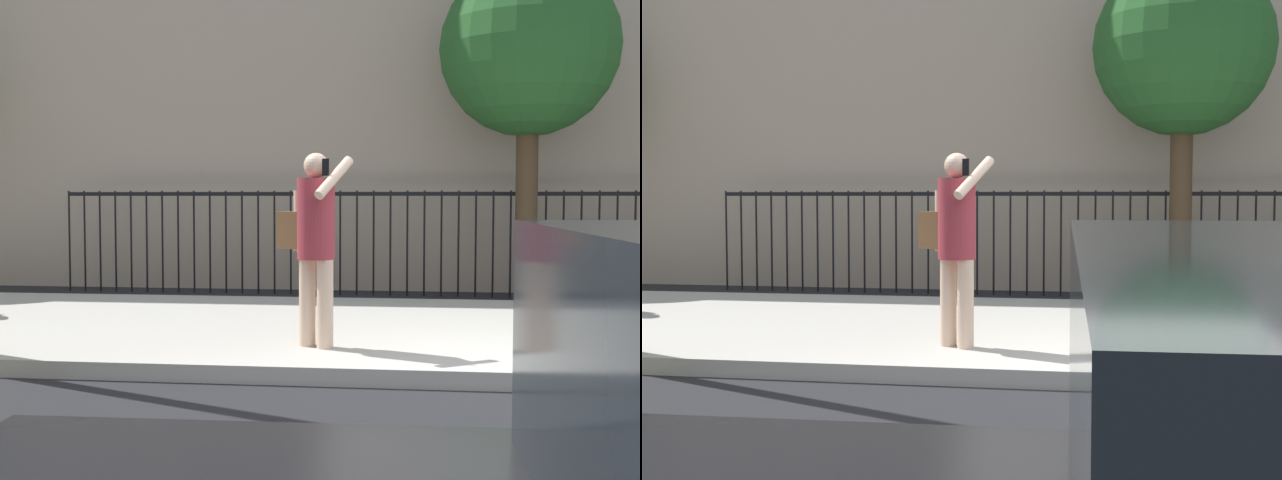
% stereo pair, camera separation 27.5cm
% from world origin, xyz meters
% --- Properties ---
extents(ground_plane, '(60.00, 60.00, 0.00)m').
position_xyz_m(ground_plane, '(0.00, 0.00, 0.00)').
color(ground_plane, black).
extents(sidewalk, '(28.00, 4.40, 0.15)m').
position_xyz_m(sidewalk, '(0.00, 2.20, 0.07)').
color(sidewalk, '#B2ADA3').
rests_on(sidewalk, ground).
extents(building_facade, '(28.00, 4.00, 9.60)m').
position_xyz_m(building_facade, '(0.00, 8.50, 4.80)').
color(building_facade, tan).
rests_on(building_facade, ground).
extents(iron_fence, '(12.03, 0.04, 1.60)m').
position_xyz_m(iron_fence, '(0.00, 5.90, 1.02)').
color(iron_fence, black).
rests_on(iron_fence, ground).
extents(pedestrian_on_phone, '(0.72, 0.61, 1.75)m').
position_xyz_m(pedestrian_on_phone, '(-1.43, 0.89, 1.17)').
color(pedestrian_on_phone, beige).
rests_on(pedestrian_on_phone, sidewalk).
extents(street_tree_near, '(2.50, 2.50, 4.85)m').
position_xyz_m(street_tree_near, '(1.05, 5.40, 3.57)').
color(street_tree_near, '#4C3823').
rests_on(street_tree_near, ground).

